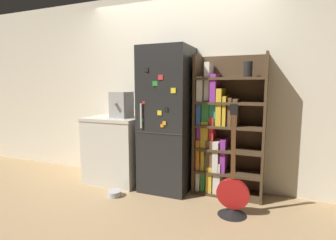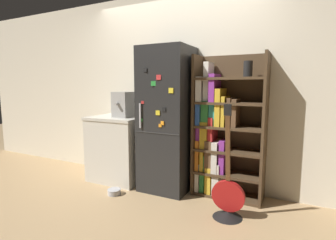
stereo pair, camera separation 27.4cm
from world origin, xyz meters
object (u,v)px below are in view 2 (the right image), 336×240
espresso_machine (124,104)px  guitar (228,202)px  bookshelf (221,132)px  pet_bowl (114,191)px  refrigerator (167,120)px

espresso_machine → guitar: espresso_machine is taller
espresso_machine → guitar: size_ratio=0.30×
bookshelf → pet_bowl: 1.52m
espresso_machine → pet_bowl: 1.17m
refrigerator → espresso_machine: (-0.67, -0.01, 0.18)m
bookshelf → refrigerator: bearing=-168.9°
refrigerator → bookshelf: (0.67, 0.13, -0.13)m
bookshelf → espresso_machine: bookshelf is taller
refrigerator → espresso_machine: 0.69m
espresso_machine → guitar: bearing=-14.7°
bookshelf → pet_bowl: bearing=-152.1°
guitar → pet_bowl: (-1.41, -0.06, -0.13)m
guitar → pet_bowl: guitar is taller
espresso_machine → pet_bowl: bearing=-70.3°
bookshelf → guitar: 0.87m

